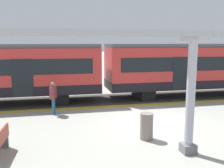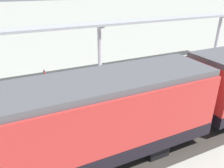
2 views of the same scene
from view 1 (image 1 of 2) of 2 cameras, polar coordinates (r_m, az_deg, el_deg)
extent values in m
plane|color=#9FA096|center=(11.59, 9.54, -8.68)|extent=(176.00, 176.00, 0.00)
cube|color=gold|center=(14.59, 4.77, -4.80)|extent=(0.52, 30.81, 0.01)
cube|color=#38332D|center=(16.33, 2.88, -3.25)|extent=(3.20, 42.81, 0.01)
cube|color=black|center=(14.32, -19.52, 1.30)|extent=(0.04, 1.10, 2.00)
cube|color=black|center=(15.73, -11.46, -2.73)|extent=(2.21, 0.90, 0.64)
cube|color=red|center=(18.15, 19.55, 3.69)|extent=(2.60, 12.93, 2.60)
cube|color=black|center=(18.27, 19.37, 0.49)|extent=(2.63, 12.95, 0.55)
cube|color=#515156|center=(18.08, 19.79, 8.17)|extent=(2.39, 12.93, 0.24)
cube|color=black|center=(17.03, 21.91, 4.27)|extent=(0.03, 11.89, 0.84)
cube|color=black|center=(15.98, 15.36, 2.29)|extent=(0.04, 1.10, 2.00)
cube|color=black|center=(16.61, 6.97, -1.97)|extent=(2.21, 0.90, 0.64)
cube|color=slate|center=(8.88, 16.71, -13.68)|extent=(0.44, 0.44, 0.30)
cylinder|color=#B6B1C0|center=(8.35, 17.29, -2.15)|extent=(0.28, 0.28, 3.32)
cube|color=#B6B1C0|center=(8.19, 17.88, 9.73)|extent=(1.10, 0.36, 0.12)
cube|color=#A8AAB2|center=(8.26, 18.69, 10.65)|extent=(1.20, 25.23, 0.16)
cube|color=maroon|center=(8.81, -23.53, -10.70)|extent=(1.50, 0.14, 0.40)
cube|color=#4C4C51|center=(9.62, -23.46, -11.86)|extent=(0.12, 0.40, 0.42)
cylinder|color=slate|center=(9.58, 7.78, -9.40)|extent=(0.48, 0.48, 0.99)
cylinder|color=#285A7F|center=(12.92, -13.13, -5.04)|extent=(0.10, 0.10, 0.81)
cylinder|color=#285A7F|center=(13.07, -12.89, -4.86)|extent=(0.10, 0.10, 0.81)
cube|color=brown|center=(12.84, -13.13, -1.88)|extent=(0.52, 0.35, 0.61)
sphere|color=#896747|center=(12.77, -13.20, -0.05)|extent=(0.22, 0.22, 0.22)
camera|label=2|loc=(24.29, 12.98, 15.94)|focal=35.75mm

